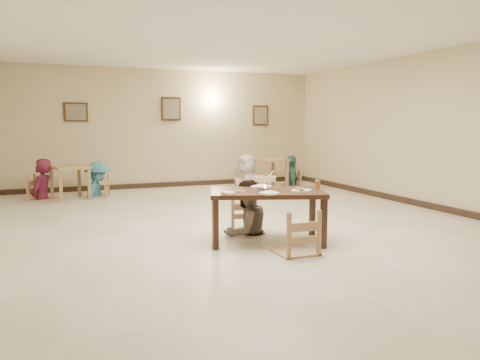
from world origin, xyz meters
name	(u,v)px	position (x,y,z in m)	size (l,w,h in m)	color
floor	(238,225)	(0.00, 0.00, 0.00)	(10.00, 10.00, 0.00)	beige
ceiling	(237,34)	(0.00, 0.00, 3.00)	(10.00, 10.00, 0.00)	white
wall_back	(167,129)	(0.00, 5.00, 1.50)	(10.00, 10.00, 0.00)	beige
wall_right	(435,130)	(4.00, 0.00, 1.50)	(10.00, 10.00, 0.00)	beige
baseboard_back	(168,185)	(0.00, 4.97, 0.06)	(8.00, 0.06, 0.12)	black
baseboard_right	(430,206)	(3.97, 0.00, 0.06)	(0.06, 10.00, 0.12)	black
picture_a	(76,112)	(-2.20, 4.96, 1.90)	(0.55, 0.04, 0.45)	#372313
picture_b	(171,109)	(0.10, 4.96, 2.00)	(0.50, 0.04, 0.60)	#372313
picture_c	(261,116)	(2.60, 4.96, 1.85)	(0.45, 0.04, 0.55)	#372313
wall_sconce	(212,98)	(1.20, 4.96, 2.30)	(0.16, 0.05, 0.22)	#FFD88C
main_table	(267,196)	(-0.01, -1.14, 0.64)	(1.73, 1.31, 0.72)	#371D12
chair_far	(247,200)	(-0.02, -0.47, 0.48)	(0.45, 0.45, 0.96)	tan
chair_near	(295,211)	(0.09, -1.78, 0.53)	(0.50, 0.50, 1.07)	tan
main_diner	(246,180)	(-0.07, -0.54, 0.80)	(0.78, 0.60, 1.60)	gray
curry_warmer	(265,179)	(-0.02, -1.11, 0.88)	(0.34, 0.30, 0.27)	silver
rice_plate_far	(261,187)	(0.03, -0.85, 0.73)	(0.31, 0.31, 0.07)	white
rice_plate_near	(269,193)	(-0.11, -1.44, 0.73)	(0.26, 0.26, 0.06)	white
fried_plate	(301,190)	(0.37, -1.41, 0.74)	(0.29, 0.29, 0.06)	white
chili_dish	(240,191)	(-0.40, -1.12, 0.73)	(0.11, 0.11, 0.02)	white
napkin_cutlery	(228,193)	(-0.62, -1.26, 0.73)	(0.20, 0.26, 0.03)	white
drink_glass	(318,185)	(0.72, -1.26, 0.78)	(0.07, 0.07, 0.13)	white
bg_table_left	(70,172)	(-2.42, 3.82, 0.59)	(0.91, 0.91, 0.73)	tan
bg_table_right	(270,164)	(2.38, 3.87, 0.60)	(0.86, 0.86, 0.74)	tan
bg_chair_ll	(41,176)	(-2.99, 3.87, 0.51)	(0.48, 0.48, 1.02)	tan
bg_chair_lr	(98,177)	(-1.84, 3.89, 0.44)	(0.42, 0.42, 0.89)	tan
bg_chair_rl	(246,171)	(1.77, 3.94, 0.45)	(0.43, 0.43, 0.91)	tan
bg_chair_rr	(291,168)	(3.00, 3.86, 0.49)	(0.46, 0.46, 0.99)	tan
bg_diner_a	(40,159)	(-2.99, 3.87, 0.89)	(0.65, 0.43, 1.78)	#54172B
bg_diner_b	(97,161)	(-1.84, 3.89, 0.80)	(1.03, 0.59, 1.59)	teal
bg_diner_c	(246,154)	(1.77, 3.94, 0.86)	(0.84, 0.55, 1.72)	silver
bg_diner_d	(292,155)	(3.00, 3.86, 0.82)	(0.96, 0.40, 1.63)	#428473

